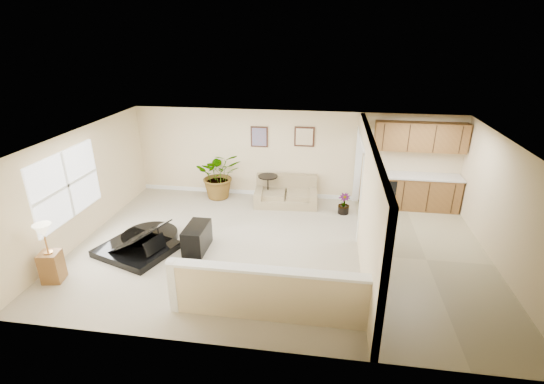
# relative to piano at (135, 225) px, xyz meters

# --- Properties ---
(floor) EXTENTS (9.00, 9.00, 0.00)m
(floor) POSITION_rel_piano_xyz_m (3.09, 0.46, -0.59)
(floor) COLOR tan
(floor) RESTS_ON ground
(back_wall) EXTENTS (9.00, 0.04, 2.50)m
(back_wall) POSITION_rel_piano_xyz_m (3.09, 3.46, 0.66)
(back_wall) COLOR beige
(back_wall) RESTS_ON floor
(front_wall) EXTENTS (9.00, 0.04, 2.50)m
(front_wall) POSITION_rel_piano_xyz_m (3.09, -2.54, 0.66)
(front_wall) COLOR beige
(front_wall) RESTS_ON floor
(left_wall) EXTENTS (0.04, 6.00, 2.50)m
(left_wall) POSITION_rel_piano_xyz_m (-1.41, 0.46, 0.66)
(left_wall) COLOR beige
(left_wall) RESTS_ON floor
(right_wall) EXTENTS (0.04, 6.00, 2.50)m
(right_wall) POSITION_rel_piano_xyz_m (7.59, 0.46, 0.66)
(right_wall) COLOR beige
(right_wall) RESTS_ON floor
(ceiling) EXTENTS (9.00, 6.00, 0.04)m
(ceiling) POSITION_rel_piano_xyz_m (3.09, 0.46, 1.91)
(ceiling) COLOR white
(ceiling) RESTS_ON back_wall
(kitchen_vinyl) EXTENTS (2.70, 6.00, 0.01)m
(kitchen_vinyl) POSITION_rel_piano_xyz_m (6.24, 0.46, -0.58)
(kitchen_vinyl) COLOR tan
(kitchen_vinyl) RESTS_ON floor
(interior_partition) EXTENTS (0.18, 5.99, 2.50)m
(interior_partition) POSITION_rel_piano_xyz_m (4.89, 0.71, 0.63)
(interior_partition) COLOR beige
(interior_partition) RESTS_ON floor
(pony_half_wall) EXTENTS (3.42, 0.22, 1.00)m
(pony_half_wall) POSITION_rel_piano_xyz_m (3.16, -1.84, -0.07)
(pony_half_wall) COLOR beige
(pony_half_wall) RESTS_ON floor
(left_window) EXTENTS (0.05, 2.15, 1.45)m
(left_window) POSITION_rel_piano_xyz_m (-1.40, -0.04, 0.86)
(left_window) COLOR white
(left_window) RESTS_ON left_wall
(wall_art_left) EXTENTS (0.48, 0.04, 0.58)m
(wall_art_left) POSITION_rel_piano_xyz_m (2.14, 3.43, 1.16)
(wall_art_left) COLOR #391E14
(wall_art_left) RESTS_ON back_wall
(wall_mirror) EXTENTS (0.55, 0.04, 0.55)m
(wall_mirror) POSITION_rel_piano_xyz_m (3.39, 3.43, 1.21)
(wall_mirror) COLOR #391E14
(wall_mirror) RESTS_ON back_wall
(kitchen_cabinets) EXTENTS (2.36, 0.65, 2.33)m
(kitchen_cabinets) POSITION_rel_piano_xyz_m (6.28, 3.19, 0.28)
(kitchen_cabinets) COLOR olive
(kitchen_cabinets) RESTS_ON floor
(piano) EXTENTS (2.06, 2.04, 1.40)m
(piano) POSITION_rel_piano_xyz_m (0.00, 0.00, 0.00)
(piano) COLOR black
(piano) RESTS_ON floor
(piano_bench) EXTENTS (0.44, 0.86, 0.57)m
(piano_bench) POSITION_rel_piano_xyz_m (1.31, 0.17, -0.30)
(piano_bench) COLOR black
(piano_bench) RESTS_ON floor
(loveseat) EXTENTS (1.76, 1.08, 0.97)m
(loveseat) POSITION_rel_piano_xyz_m (2.96, 2.97, -0.22)
(loveseat) COLOR #9B8662
(loveseat) RESTS_ON floor
(accent_table) EXTENTS (0.54, 0.54, 0.78)m
(accent_table) POSITION_rel_piano_xyz_m (2.45, 2.96, -0.08)
(accent_table) COLOR black
(accent_table) RESTS_ON floor
(palm_plant) EXTENTS (1.50, 1.39, 1.38)m
(palm_plant) POSITION_rel_piano_xyz_m (1.03, 3.11, 0.09)
(palm_plant) COLOR black
(palm_plant) RESTS_ON floor
(small_plant) EXTENTS (0.41, 0.41, 0.55)m
(small_plant) POSITION_rel_piano_xyz_m (4.54, 2.52, -0.35)
(small_plant) COLOR black
(small_plant) RESTS_ON floor
(lamp_stand) EXTENTS (0.42, 0.42, 1.21)m
(lamp_stand) POSITION_rel_piano_xyz_m (-1.06, -1.35, -0.07)
(lamp_stand) COLOR olive
(lamp_stand) RESTS_ON floor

